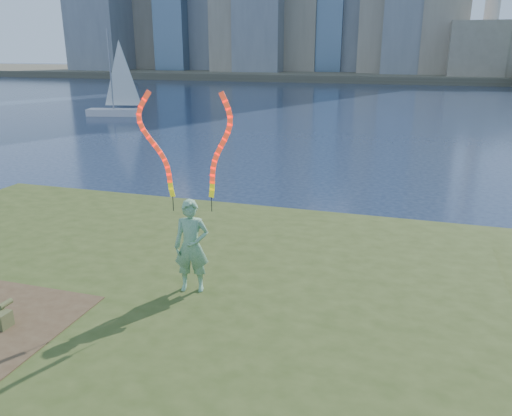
% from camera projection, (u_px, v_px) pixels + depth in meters
% --- Properties ---
extents(ground, '(320.00, 320.00, 0.00)m').
position_uv_depth(ground, '(173.00, 299.00, 11.37)').
color(ground, '#18243D').
rests_on(ground, ground).
extents(grassy_knoll, '(20.00, 18.00, 0.80)m').
position_uv_depth(grassy_knoll, '(117.00, 340.00, 9.18)').
color(grassy_knoll, '#354318').
rests_on(grassy_knoll, ground).
extents(far_shore, '(320.00, 40.00, 1.20)m').
position_uv_depth(far_shore, '(388.00, 75.00, 97.68)').
color(far_shore, '#4D4838').
rests_on(far_shore, ground).
extents(woman_with_ribbons, '(2.10, 0.70, 4.24)m').
position_uv_depth(woman_with_ribbons, '(191.00, 224.00, 9.69)').
color(woman_with_ribbons, '#0F6525').
rests_on(woman_with_ribbons, grassy_knoll).
extents(sailboat, '(4.72, 2.38, 7.09)m').
position_uv_depth(sailboat, '(116.00, 101.00, 42.00)').
color(sailboat, silver).
rests_on(sailboat, ground).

